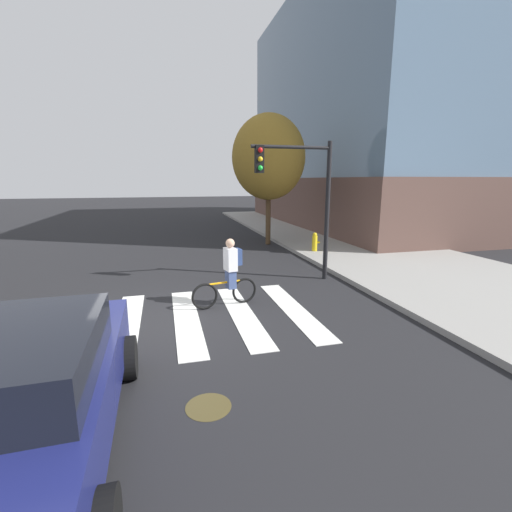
% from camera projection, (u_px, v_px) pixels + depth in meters
% --- Properties ---
extents(ground_plane, '(120.00, 120.00, 0.00)m').
position_uv_depth(ground_plane, '(162.00, 322.00, 7.86)').
color(ground_plane, black).
extents(sidewalk, '(6.50, 50.00, 0.15)m').
position_uv_depth(sidewalk, '(481.00, 288.00, 10.01)').
color(sidewalk, gray).
rests_on(sidewalk, ground).
extents(crosswalk_stripes, '(5.66, 3.98, 0.01)m').
position_uv_depth(crosswalk_stripes, '(187.00, 319.00, 8.00)').
color(crosswalk_stripes, silver).
rests_on(crosswalk_stripes, ground).
extents(manhole_cover, '(0.64, 0.64, 0.01)m').
position_uv_depth(manhole_cover, '(208.00, 407.00, 4.91)').
color(manhole_cover, '#473D1E').
rests_on(manhole_cover, ground).
extents(sedan_near, '(2.22, 4.63, 1.59)m').
position_uv_depth(sedan_near, '(21.00, 395.00, 3.80)').
color(sedan_near, navy).
rests_on(sedan_near, ground).
extents(cyclist, '(1.69, 0.44, 1.69)m').
position_uv_depth(cyclist, '(229.00, 273.00, 8.71)').
color(cyclist, black).
rests_on(cyclist, ground).
extents(traffic_light_near, '(2.47, 0.28, 4.20)m').
position_uv_depth(traffic_light_near, '(303.00, 187.00, 10.48)').
color(traffic_light_near, black).
rests_on(traffic_light_near, ground).
extents(fire_hydrant, '(0.33, 0.22, 0.78)m').
position_uv_depth(fire_hydrant, '(315.00, 242.00, 14.85)').
color(fire_hydrant, gold).
rests_on(fire_hydrant, sidewalk).
extents(street_tree_near, '(3.41, 3.41, 6.07)m').
position_uv_depth(street_tree_near, '(269.00, 158.00, 16.49)').
color(street_tree_near, '#4C3823').
rests_on(street_tree_near, ground).
extents(corner_building, '(15.09, 19.81, 14.55)m').
position_uv_depth(corner_building, '(399.00, 118.00, 24.11)').
color(corner_building, brown).
rests_on(corner_building, ground).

